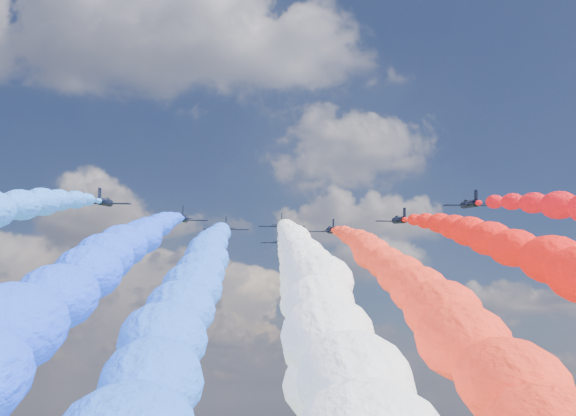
{
  "coord_description": "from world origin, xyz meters",
  "views": [
    {
      "loc": [
        -6.78,
        -140.8,
        66.81
      ],
      "look_at": [
        0.0,
        4.0,
        104.99
      ],
      "focal_mm": 45.31,
      "sensor_mm": 36.0,
      "label": 1
    }
  ],
  "objects": [
    {
      "name": "jet_0",
      "position": [
        -35.35,
        -6.33,
        102.99
      ],
      "size": [
        9.93,
        13.57,
        5.72
      ],
      "primitive_type": null,
      "rotation": [
        0.22,
        0.0,
        -0.01
      ],
      "color": "black"
    },
    {
      "name": "trail_3",
      "position": [
        -0.98,
        -50.1,
        83.09
      ],
      "size": [
        7.16,
        118.43,
        44.52
      ],
      "primitive_type": null,
      "color": "silver"
    },
    {
      "name": "trail_6",
      "position": [
        23.42,
        -55.81,
        83.09
      ],
      "size": [
        7.16,
        118.43,
        44.52
      ],
      "primitive_type": null,
      "color": "red"
    },
    {
      "name": "trail_4",
      "position": [
        -0.44,
        -33.39,
        83.09
      ],
      "size": [
        7.16,
        118.43,
        44.52
      ],
      "primitive_type": null,
      "color": "white"
    },
    {
      "name": "jet_6",
      "position": [
        23.42,
        5.27,
        102.99
      ],
      "size": [
        10.14,
        13.72,
        5.72
      ],
      "primitive_type": null,
      "rotation": [
        0.22,
        0.0,
        0.02
      ],
      "color": "black"
    },
    {
      "name": "jet_2",
      "position": [
        -13.1,
        14.39,
        102.99
      ],
      "size": [
        10.23,
        13.78,
        5.72
      ],
      "primitive_type": null,
      "rotation": [
        0.22,
        0.0,
        0.03
      ],
      "color": "black"
    },
    {
      "name": "trail_2",
      "position": [
        -13.1,
        -46.69,
        83.09
      ],
      "size": [
        7.16,
        118.43,
        44.52
      ],
      "primitive_type": null,
      "color": "blue"
    },
    {
      "name": "jet_1",
      "position": [
        -21.47,
        6.24,
        102.99
      ],
      "size": [
        10.34,
        13.86,
        5.72
      ],
      "primitive_type": null,
      "rotation": [
        0.22,
        0.0,
        0.04
      ],
      "color": "black"
    },
    {
      "name": "trail_5",
      "position": [
        10.1,
        -45.58,
        83.09
      ],
      "size": [
        7.16,
        118.43,
        44.52
      ],
      "primitive_type": null,
      "color": "red"
    },
    {
      "name": "jet_4",
      "position": [
        -0.44,
        27.69,
        102.99
      ],
      "size": [
        10.07,
        13.67,
        5.72
      ],
      "primitive_type": null,
      "rotation": [
        0.22,
        0.0,
        -0.02
      ],
      "color": "black"
    },
    {
      "name": "trail_1",
      "position": [
        -21.47,
        -54.84,
        83.09
      ],
      "size": [
        7.16,
        118.43,
        44.52
      ],
      "primitive_type": null,
      "color": "#1C46F8"
    },
    {
      "name": "jet_3",
      "position": [
        -0.98,
        10.98,
        102.99
      ],
      "size": [
        10.44,
        13.93,
        5.72
      ],
      "primitive_type": null,
      "rotation": [
        0.22,
        0.0,
        -0.05
      ],
      "color": "black"
    },
    {
      "name": "jet_5",
      "position": [
        10.1,
        15.5,
        102.99
      ],
      "size": [
        9.85,
        13.51,
        5.72
      ],
      "primitive_type": null,
      "rotation": [
        0.22,
        0.0,
        0.0
      ],
      "color": "black"
    },
    {
      "name": "jet_7",
      "position": [
        34.34,
        -8.18,
        102.99
      ],
      "size": [
        10.23,
        13.78,
        5.72
      ],
      "primitive_type": null,
      "rotation": [
        0.22,
        0.0,
        -0.03
      ],
      "color": "black"
    }
  ]
}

